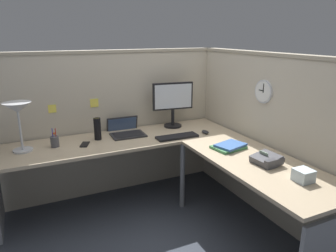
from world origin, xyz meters
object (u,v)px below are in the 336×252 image
Objects in this scene: cell_phone at (85,144)px; wall_clock at (264,92)px; thermos_flask at (97,129)px; pen_cup at (55,141)px; tissue_box at (303,175)px; keyboard at (177,137)px; computer_mouse at (205,132)px; monitor at (173,101)px; laptop at (126,131)px; desk_lamp_dome at (18,112)px; office_phone at (267,160)px; book_stack at (229,146)px.

cell_phone is 0.65× the size of wall_clock.
wall_clock reaches higher than thermos_flask.
tissue_box is (1.52, -1.51, -0.01)m from pen_cup.
thermos_flask is (-0.74, 0.29, 0.10)m from keyboard.
thermos_flask reaches higher than tissue_box.
monitor is at bearing 117.43° from computer_mouse.
tissue_box is (0.79, -1.63, 0.02)m from laptop.
wall_clock is at bearing -37.04° from laptop.
computer_mouse is 0.23× the size of desk_lamp_dome.
wall_clock is (0.67, -0.46, 0.48)m from keyboard.
office_phone is (1.77, -1.17, -0.33)m from desk_lamp_dome.
wall_clock reaches higher than computer_mouse.
office_phone is at bearing -47.90° from thermos_flask.
computer_mouse is 0.87× the size of tissue_box.
desk_lamp_dome is 2.04× the size of office_phone.
cell_phone is 1.20× the size of tissue_box.
computer_mouse is at bearing -25.92° from laptop.
computer_mouse is at bearing 126.38° from wall_clock.
monitor is 1.08m from cell_phone.
thermos_flask is (0.15, 0.10, 0.10)m from cell_phone.
wall_clock is at bearing -21.23° from pen_cup.
desk_lamp_dome is at bearing -164.88° from cell_phone.
book_stack is 1.45× the size of wall_clock.
office_phone reaches higher than tissue_box.
monitor is 4.17× the size of tissue_box.
keyboard is at bearing 110.74° from office_phone.
cell_phone is at bearing 169.54° from keyboard.
pen_cup is (0.27, -0.01, -0.31)m from desk_lamp_dome.
pen_cup is at bearing -1.14° from desk_lamp_dome.
tissue_box is 0.97m from wall_clock.
desk_lamp_dome reaches higher than keyboard.
computer_mouse is 0.91m from office_phone.
keyboard is at bearing -179.81° from computer_mouse.
desk_lamp_dome is 2.02× the size of wall_clock.
cell_phone is (0.53, -0.07, -0.36)m from desk_lamp_dome.
tissue_box is (1.11, -1.54, -0.06)m from thermos_flask.
monitor is 1.57× the size of book_stack.
wall_clock is (0.32, 0.46, 0.46)m from office_phone.
monitor is at bearing 5.76° from pen_cup.
monitor reaches higher than computer_mouse.
wall_clock reaches higher than monitor.
computer_mouse is (0.76, -0.37, -0.01)m from laptop.
desk_lamp_dome is 0.41m from pen_cup.
keyboard is 1.95× the size of thermos_flask.
wall_clock is (1.41, -0.74, 0.38)m from thermos_flask.
monitor reaches higher than laptop.
laptop is at bearing 45.00° from cell_phone.
desk_lamp_dome is 2.36m from tissue_box.
monitor is 3.47× the size of cell_phone.
pen_cup is 1.50× the size of tissue_box.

